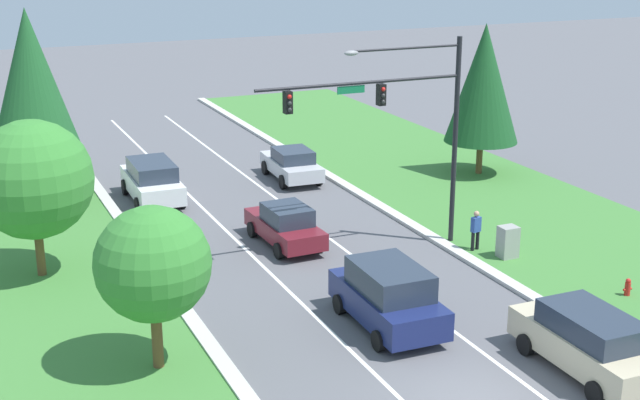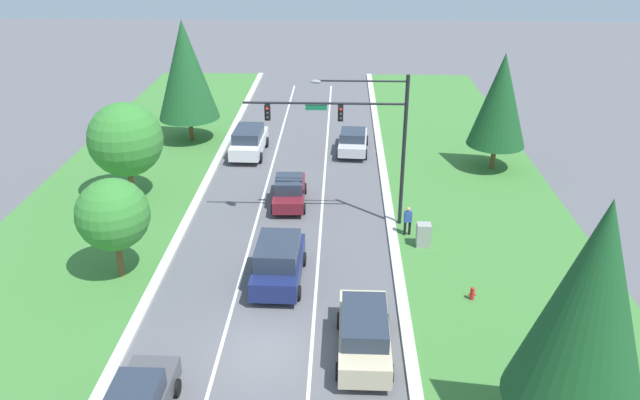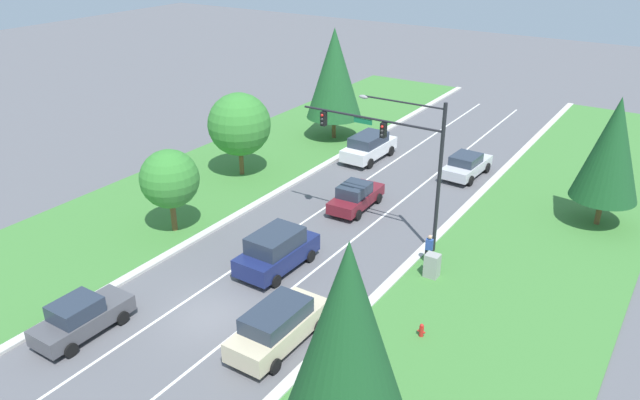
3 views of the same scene
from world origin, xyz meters
name	(u,v)px [view 2 (image 2 of 3)]	position (x,y,z in m)	size (l,w,h in m)	color
ground_plane	(266,352)	(0.00, 0.00, 0.00)	(160.00, 160.00, 0.00)	#5B5B60
curb_strip_right	(410,354)	(5.65, 0.00, 0.07)	(0.50, 90.00, 0.15)	beige
curb_strip_left	(123,347)	(-5.65, 0.00, 0.07)	(0.50, 90.00, 0.15)	beige
grass_verge_right	(546,357)	(10.90, 0.00, 0.04)	(10.00, 90.00, 0.08)	#427F38
lane_stripe_inner_left	(220,351)	(-1.80, 0.00, 0.00)	(0.14, 81.00, 0.01)	white
lane_stripe_inner_right	(311,353)	(1.80, 0.00, 0.00)	(0.14, 81.00, 0.01)	white
traffic_signal_mast	(359,128)	(3.76, 11.13, 5.54)	(8.41, 0.41, 8.32)	black
burgundy_sedan	(289,191)	(-0.14, 13.56, 0.83)	(2.07, 4.58, 1.69)	maroon
silver_sedan	(353,141)	(3.69, 22.32, 0.84)	(2.29, 4.75, 1.64)	silver
navy_suv	(278,261)	(0.04, 5.14, 1.06)	(2.37, 4.81, 2.10)	navy
champagne_suv	(364,332)	(3.84, 0.10, 0.98)	(2.16, 5.07, 1.89)	beige
white_suv	(249,141)	(-3.62, 21.55, 1.02)	(2.31, 5.13, 1.94)	white
utility_cabinet	(423,236)	(7.11, 8.62, 0.66)	(0.70, 0.60, 1.32)	#9E9E99
pedestrian	(408,220)	(6.41, 9.80, 0.94)	(0.42, 0.30, 1.69)	black
fire_hydrant	(472,294)	(8.73, 3.84, 0.34)	(0.34, 0.20, 0.70)	red
conifer_near_right_tree	(591,306)	(9.93, -4.67, 5.63)	(4.18, 4.18, 8.99)	brown
oak_near_left_tree	(125,140)	(-9.58, 14.02, 3.70)	(4.30, 4.30, 5.86)	brown
conifer_far_right_tree	(500,100)	(12.92, 19.36, 4.75)	(3.74, 3.74, 7.75)	brown
oak_far_left_tree	(113,215)	(-7.41, 5.29, 3.26)	(3.33, 3.33, 4.93)	brown
conifer_mid_left_tree	(186,70)	(-8.30, 24.19, 5.35)	(4.40, 4.40, 8.88)	brown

